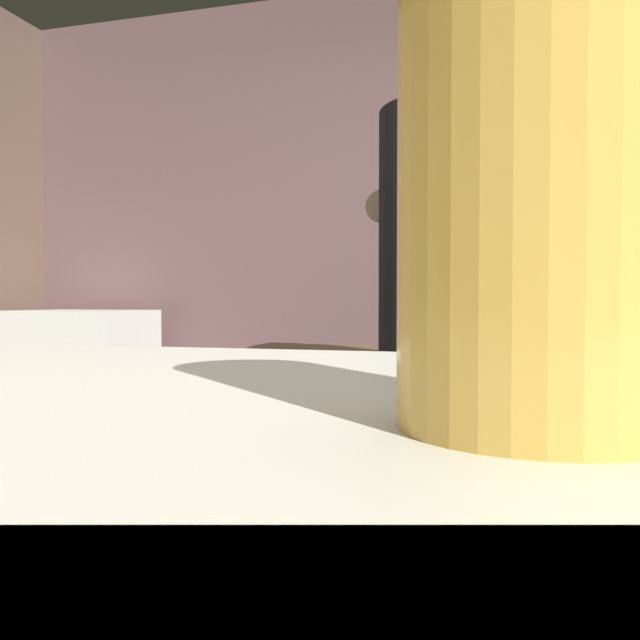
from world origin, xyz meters
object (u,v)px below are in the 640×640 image
(mini_fridge, at_px, (80,406))
(mixing_bowl, at_px, (461,343))
(bartender, at_px, (450,329))
(bottle_hot_sauce, at_px, (565,249))
(chefs_knife, at_px, (561,355))
(pint_glass_near, at_px, (540,145))
(bottle_soy, at_px, (519,249))
(bottle_olive_oil, at_px, (471,248))

(mini_fridge, distance_m, mixing_bowl, 2.26)
(bartender, xyz_separation_m, bottle_hot_sauce, (0.40, 1.63, 0.30))
(bartender, relative_size, bottle_hot_sauce, 9.63)
(bartender, distance_m, mixing_bowl, 0.53)
(chefs_knife, height_order, bottle_hot_sauce, bottle_hot_sauce)
(pint_glass_near, relative_size, bottle_soy, 0.82)
(bottle_olive_oil, bearing_deg, mini_fridge, -177.25)
(mixing_bowl, xyz_separation_m, bottle_hot_sauce, (0.40, 1.10, 0.37))
(mini_fridge, relative_size, mixing_bowl, 5.42)
(pint_glass_near, bearing_deg, mini_fridge, 127.94)
(bottle_olive_oil, relative_size, bottle_hot_sauce, 1.03)
(chefs_knife, distance_m, bottle_olive_oil, 1.21)
(mixing_bowl, relative_size, bottle_olive_oil, 1.01)
(bottle_soy, bearing_deg, chefs_knife, -85.80)
(bottle_soy, bearing_deg, bottle_olive_oil, -161.65)
(pint_glass_near, bearing_deg, bartender, 95.17)
(bartender, bearing_deg, mixing_bowl, 4.95)
(pint_glass_near, bearing_deg, bottle_olive_oil, 92.85)
(mini_fridge, relative_size, bottle_hot_sauce, 5.65)
(chefs_knife, relative_size, bottle_hot_sauce, 1.34)
(mixing_bowl, relative_size, bottle_hot_sauce, 1.04)
(mini_fridge, bearing_deg, pint_glass_near, -52.06)
(chefs_knife, bearing_deg, bottle_hot_sauce, 84.44)
(chefs_knife, xyz_separation_m, bottle_olive_oil, (-0.30, 1.10, 0.39))
(bottle_soy, relative_size, bottle_hot_sauce, 1.03)
(mixing_bowl, height_order, pint_glass_near, pint_glass_near)
(bottle_hot_sauce, bearing_deg, bottle_soy, -166.77)
(bartender, xyz_separation_m, mixing_bowl, (-0.00, 0.53, -0.07))
(bartender, relative_size, chefs_knife, 7.21)
(bottle_soy, xyz_separation_m, bottle_olive_oil, (-0.21, -0.07, 0.00))
(bartender, distance_m, bottle_soy, 1.62)
(pint_glass_near, distance_m, bottle_olive_oil, 2.89)
(chefs_knife, bearing_deg, pint_glass_near, -95.23)
(bottle_soy, height_order, bottle_olive_oil, bottle_olive_oil)
(mixing_bowl, distance_m, chefs_knife, 0.31)
(mini_fridge, xyz_separation_m, bottle_hot_sauce, (2.44, 0.22, 0.80))
(mini_fridge, height_order, mixing_bowl, mini_fridge)
(mini_fridge, distance_m, bartender, 2.53)
(bottle_olive_oil, bearing_deg, mixing_bowl, -89.13)
(bottle_hot_sauce, bearing_deg, bartender, -103.66)
(mixing_bowl, xyz_separation_m, pint_glass_near, (0.13, -1.90, 0.18))
(mini_fridge, relative_size, bottle_soy, 5.51)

